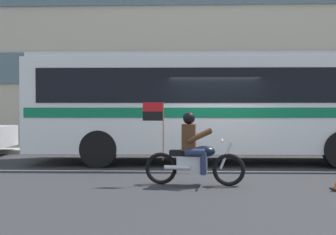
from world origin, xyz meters
TOP-DOWN VIEW (x-y plane):
  - ground_plane at (0.00, 0.00)m, footprint 60.00×60.00m
  - sidewalk_curb at (0.00, 5.10)m, footprint 28.00×3.80m
  - lane_center_stripe at (0.00, -0.60)m, footprint 26.60×0.14m
  - office_building_facade at (0.00, 7.39)m, footprint 28.00×0.89m
  - transit_bus at (0.31, 1.19)m, footprint 11.47×2.71m
  - motorcycle_with_rider at (-0.68, -2.49)m, footprint 2.19×0.66m
  - fire_hydrant at (-5.62, 4.31)m, footprint 0.22×0.30m

SIDE VIEW (x-z plane):
  - ground_plane at x=0.00m, z-range 0.00..0.00m
  - lane_center_stripe at x=0.00m, z-range 0.00..0.01m
  - sidewalk_curb at x=0.00m, z-range 0.00..0.15m
  - fire_hydrant at x=-5.62m, z-range 0.14..0.89m
  - motorcycle_with_rider at x=-0.68m, z-range -0.22..1.55m
  - transit_bus at x=0.31m, z-range 0.27..3.49m
  - office_building_facade at x=0.00m, z-range 0.01..9.99m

